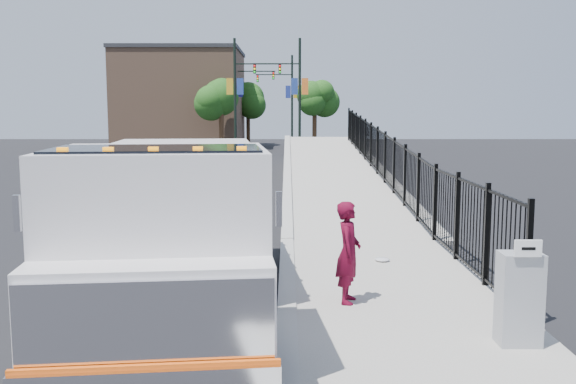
{
  "coord_description": "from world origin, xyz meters",
  "views": [
    {
      "loc": [
        0.01,
        -11.2,
        3.25
      ],
      "look_at": [
        0.02,
        2.0,
        1.55
      ],
      "focal_mm": 40.0,
      "sensor_mm": 36.0,
      "label": 1
    }
  ],
  "objects": [
    {
      "name": "worker",
      "position": [
        1.0,
        -1.02,
        0.95
      ],
      "size": [
        0.5,
        0.67,
        1.66
      ],
      "primitive_type": "imported",
      "rotation": [
        0.0,
        0.0,
        1.39
      ],
      "color": "#52061C",
      "rests_on": "sidewalk"
    },
    {
      "name": "iron_fence",
      "position": [
        3.55,
        12.0,
        0.9
      ],
      "size": [
        0.1,
        28.0,
        1.8
      ],
      "primitive_type": "cube",
      "color": "black",
      "rests_on": "ground"
    },
    {
      "name": "ramp",
      "position": [
        2.12,
        16.0,
        0.0
      ],
      "size": [
        3.95,
        24.06,
        3.19
      ],
      "primitive_type": "cube",
      "rotation": [
        0.06,
        0.0,
        0.0
      ],
      "color": "#9E998E",
      "rests_on": "ground"
    },
    {
      "name": "light_pole_2",
      "position": [
        -3.86,
        41.14,
        4.36
      ],
      "size": [
        3.77,
        0.22,
        8.0
      ],
      "color": "black",
      "rests_on": "ground"
    },
    {
      "name": "building",
      "position": [
        -9.0,
        44.0,
        4.0
      ],
      "size": [
        10.0,
        10.0,
        8.0
      ],
      "primitive_type": "cube",
      "color": "#8C664C",
      "rests_on": "ground"
    },
    {
      "name": "tree_0",
      "position": [
        -4.91,
        36.65,
        3.96
      ],
      "size": [
        2.79,
        2.79,
        5.4
      ],
      "color": "#382314",
      "rests_on": "ground"
    },
    {
      "name": "light_pole_1",
      "position": [
        0.53,
        32.6,
        4.36
      ],
      "size": [
        3.78,
        0.22,
        8.0
      ],
      "color": "black",
      "rests_on": "ground"
    },
    {
      "name": "light_pole_3",
      "position": [
        0.11,
        46.09,
        4.36
      ],
      "size": [
        3.78,
        0.22,
        8.0
      ],
      "color": "black",
      "rests_on": "ground"
    },
    {
      "name": "ground",
      "position": [
        0.0,
        0.0,
        0.0
      ],
      "size": [
        120.0,
        120.0,
        0.0
      ],
      "primitive_type": "plane",
      "color": "black",
      "rests_on": "ground"
    },
    {
      "name": "debris",
      "position": [
        1.98,
        1.82,
        0.16
      ],
      "size": [
        0.31,
        0.31,
        0.08
      ],
      "primitive_type": "ellipsoid",
      "color": "silver",
      "rests_on": "sidewalk"
    },
    {
      "name": "tree_2",
      "position": [
        -3.55,
        47.09,
        3.96
      ],
      "size": [
        2.98,
        2.98,
        5.49
      ],
      "color": "#382314",
      "rests_on": "ground"
    },
    {
      "name": "tree_1",
      "position": [
        2.1,
        38.58,
        3.91
      ],
      "size": [
        2.18,
        2.18,
        5.09
      ],
      "color": "#382314",
      "rests_on": "ground"
    },
    {
      "name": "arrow_sign",
      "position": [
        3.1,
        -3.14,
        1.48
      ],
      "size": [
        0.35,
        0.04,
        0.22
      ],
      "primitive_type": "cube",
      "color": "white",
      "rests_on": "utility_cabinet"
    },
    {
      "name": "curb",
      "position": [
        0.0,
        -2.0,
        0.08
      ],
      "size": [
        0.3,
        12.0,
        0.16
      ],
      "primitive_type": "cube",
      "color": "#ADAAA3",
      "rests_on": "ground"
    },
    {
      "name": "light_pole_0",
      "position": [
        -3.24,
        32.69,
        4.36
      ],
      "size": [
        3.78,
        0.22,
        8.0
      ],
      "color": "black",
      "rests_on": "ground"
    },
    {
      "name": "sidewalk",
      "position": [
        1.93,
        -2.0,
        0.06
      ],
      "size": [
        3.55,
        12.0,
        0.12
      ],
      "primitive_type": "cube",
      "color": "#9E998E",
      "rests_on": "ground"
    },
    {
      "name": "truck",
      "position": [
        -1.77,
        -1.33,
        1.6
      ],
      "size": [
        3.48,
        8.51,
        2.84
      ],
      "rotation": [
        0.0,
        0.0,
        0.1
      ],
      "color": "black",
      "rests_on": "ground"
    },
    {
      "name": "utility_cabinet",
      "position": [
        3.1,
        -2.92,
        0.75
      ],
      "size": [
        0.55,
        0.4,
        1.25
      ],
      "primitive_type": "cube",
      "color": "gray",
      "rests_on": "sidewalk"
    }
  ]
}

